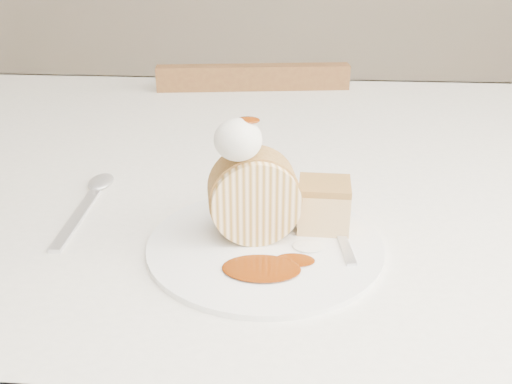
{
  "coord_description": "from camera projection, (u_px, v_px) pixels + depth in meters",
  "views": [
    {
      "loc": [
        0.08,
        -0.54,
        1.05
      ],
      "look_at": [
        0.04,
        -0.03,
        0.81
      ],
      "focal_mm": 40.0,
      "sensor_mm": 36.0,
      "label": 1
    }
  ],
  "objects": [
    {
      "name": "caramel_pool",
      "position": [
        261.0,
        268.0,
        0.53
      ],
      "size": [
        0.08,
        0.05,
        0.0
      ],
      "primitive_type": null,
      "rotation": [
        0.0,
        0.0,
        -0.03
      ],
      "color": "#652404",
      "rests_on": "plate"
    },
    {
      "name": "table",
      "position": [
        238.0,
        215.0,
        0.84
      ],
      "size": [
        1.4,
        0.9,
        0.75
      ],
      "color": "silver",
      "rests_on": "ground"
    },
    {
      "name": "whipped_cream",
      "position": [
        238.0,
        140.0,
        0.54
      ],
      "size": [
        0.05,
        0.05,
        0.04
      ],
      "primitive_type": "ellipsoid",
      "color": "white",
      "rests_on": "roulade_slice"
    },
    {
      "name": "plate",
      "position": [
        265.0,
        245.0,
        0.58
      ],
      "size": [
        0.25,
        0.25,
        0.01
      ],
      "primitive_type": "cylinder",
      "rotation": [
        0.0,
        0.0,
        -0.03
      ],
      "color": "white",
      "rests_on": "table"
    },
    {
      "name": "caramel_drizzle",
      "position": [
        248.0,
        115.0,
        0.53
      ],
      "size": [
        0.02,
        0.02,
        0.01
      ],
      "primitive_type": "ellipsoid",
      "color": "#652404",
      "rests_on": "whipped_cream"
    },
    {
      "name": "roulade_slice",
      "position": [
        254.0,
        197.0,
        0.57
      ],
      "size": [
        0.1,
        0.06,
        0.09
      ],
      "primitive_type": "cylinder",
      "rotation": [
        1.57,
        0.0,
        0.18
      ],
      "color": "#FFE0B1",
      "rests_on": "plate"
    },
    {
      "name": "fork",
      "position": [
        342.0,
        238.0,
        0.58
      ],
      "size": [
        0.04,
        0.14,
        0.0
      ],
      "primitive_type": "cube",
      "rotation": [
        0.0,
        0.0,
        0.13
      ],
      "color": "silver",
      "rests_on": "plate"
    },
    {
      "name": "spoon",
      "position": [
        77.0,
        218.0,
        0.64
      ],
      "size": [
        0.03,
        0.18,
        0.0
      ],
      "primitive_type": "cube",
      "rotation": [
        0.0,
        0.0,
        0.03
      ],
      "color": "silver",
      "rests_on": "table"
    },
    {
      "name": "chair_far",
      "position": [
        252.0,
        201.0,
        1.34
      ],
      "size": [
        0.42,
        0.42,
        0.8
      ],
      "rotation": [
        0.0,
        0.0,
        3.27
      ],
      "color": "brown",
      "rests_on": "ground"
    },
    {
      "name": "cake_chunk",
      "position": [
        324.0,
        208.0,
        0.6
      ],
      "size": [
        0.05,
        0.05,
        0.04
      ],
      "primitive_type": "cube",
      "rotation": [
        0.0,
        0.0,
        -0.03
      ],
      "color": "#A37B3D",
      "rests_on": "plate"
    }
  ]
}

